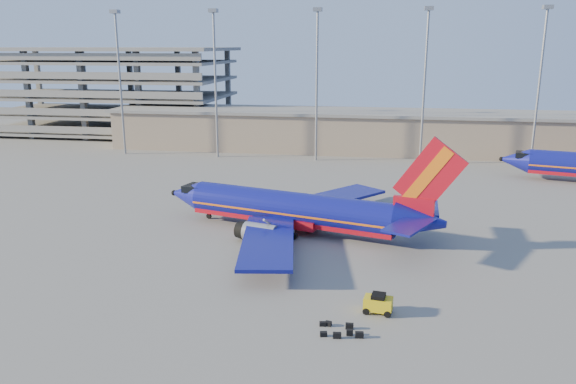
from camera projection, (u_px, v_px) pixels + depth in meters
name	position (u px, v px, depth m)	size (l,w,h in m)	color
ground	(311.00, 238.00, 65.77)	(220.00, 220.00, 0.00)	slate
terminal_building	(393.00, 131.00, 118.37)	(122.00, 16.00, 8.50)	gray
parking_garage	(109.00, 86.00, 143.50)	(62.00, 32.00, 21.40)	slate
light_mast_row	(370.00, 69.00, 104.38)	(101.60, 1.60, 28.65)	gray
aircraft_main	(298.00, 210.00, 67.35)	(36.72, 34.85, 12.69)	navy
baggage_tug	(378.00, 303.00, 47.14)	(2.55, 1.75, 1.71)	gold
luggage_pile	(341.00, 331.00, 43.97)	(3.62, 2.25, 0.48)	black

